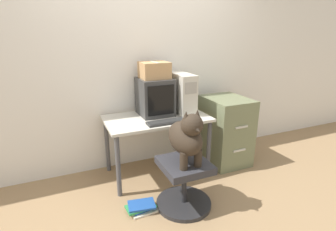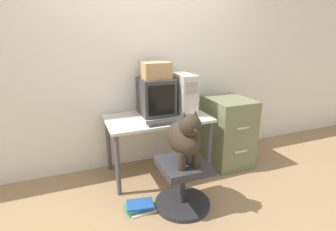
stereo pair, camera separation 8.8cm
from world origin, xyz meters
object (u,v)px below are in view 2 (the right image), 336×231
cardboard_box (156,70)px  dog (185,137)px  crt_monitor (156,96)px  filing_cabinet (227,131)px  office_chair (183,183)px  keyboard (167,122)px  book_stack_floor (141,207)px  pc_tower (183,93)px

cardboard_box → dog: bearing=-91.1°
crt_monitor → filing_cabinet: size_ratio=0.50×
office_chair → cardboard_box: (0.02, 0.81, 0.98)m
keyboard → filing_cabinet: bearing=10.7°
crt_monitor → keyboard: crt_monitor is taller
keyboard → dog: bearing=-91.7°
cardboard_box → book_stack_floor: cardboard_box is taller
crt_monitor → cardboard_box: size_ratio=1.37×
pc_tower → crt_monitor: bearing=174.1°
crt_monitor → office_chair: crt_monitor is taller
book_stack_floor → crt_monitor: bearing=60.0°
pc_tower → keyboard: 0.51m
dog → cardboard_box: (0.02, 0.84, 0.48)m
keyboard → book_stack_floor: (-0.42, -0.38, -0.68)m
pc_tower → filing_cabinet: pc_tower is taller
pc_tower → filing_cabinet: bearing=-14.6°
pc_tower → office_chair: bearing=-113.8°
pc_tower → keyboard: (-0.33, -0.32, -0.22)m
keyboard → cardboard_box: size_ratio=1.38×
keyboard → filing_cabinet: 0.96m
crt_monitor → pc_tower: (0.33, -0.03, 0.02)m
pc_tower → book_stack_floor: pc_tower is taller
crt_monitor → filing_cabinet: crt_monitor is taller
pc_tower → keyboard: bearing=-136.1°
pc_tower → book_stack_floor: size_ratio=1.56×
office_chair → dog: dog is taller
crt_monitor → dog: (-0.02, -0.84, -0.18)m
pc_tower → keyboard: size_ratio=1.09×
cardboard_box → book_stack_floor: 1.46m
crt_monitor → pc_tower: pc_tower is taller
office_chair → dog: size_ratio=1.01×
cardboard_box → filing_cabinet: bearing=-11.7°
pc_tower → cardboard_box: cardboard_box is taller
office_chair → book_stack_floor: bearing=169.4°
crt_monitor → pc_tower: bearing=-5.9°
office_chair → dog: (0.00, -0.03, 0.50)m
pc_tower → keyboard: pc_tower is taller
crt_monitor → pc_tower: size_ratio=0.91×
crt_monitor → office_chair: 1.05m
office_chair → book_stack_floor: 0.46m
filing_cabinet → cardboard_box: (-0.89, 0.19, 0.80)m
pc_tower → cardboard_box: (-0.33, 0.04, 0.28)m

